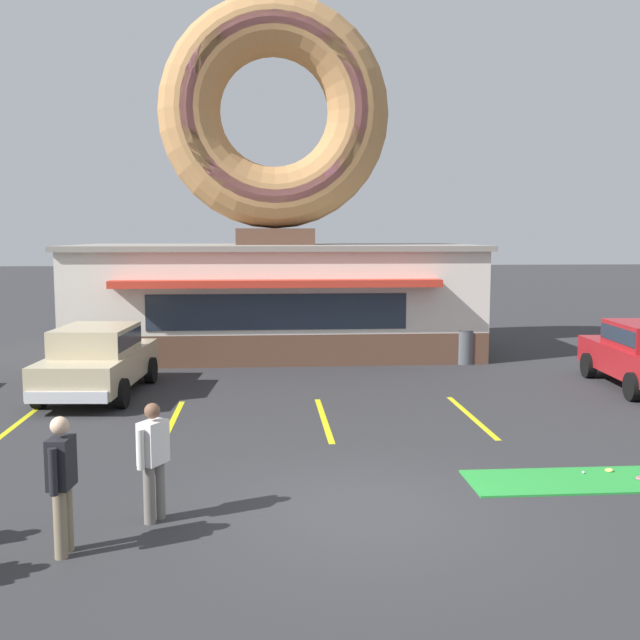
{
  "coord_description": "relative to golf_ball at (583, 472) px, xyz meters",
  "views": [
    {
      "loc": [
        -1.33,
        -9.59,
        3.67
      ],
      "look_at": [
        -0.22,
        5.0,
        2.0
      ],
      "focal_mm": 42.0,
      "sensor_mm": 36.0,
      "label": 1
    }
  ],
  "objects": [
    {
      "name": "donut_shop_building",
      "position": [
        -4.49,
        12.75,
        3.69
      ],
      "size": [
        12.3,
        6.75,
        10.96
      ],
      "color": "brown",
      "rests_on": "ground"
    },
    {
      "name": "car_champagne",
      "position": [
        -8.67,
        6.47,
        0.82
      ],
      "size": [
        2.23,
        4.67,
        1.6
      ],
      "color": "#BCAD89",
      "rests_on": "ground"
    },
    {
      "name": "pedestrian_hooded_kid",
      "position": [
        -7.19,
        -2.3,
        0.85
      ],
      "size": [
        0.28,
        0.59,
        1.63
      ],
      "color": "#7F7056",
      "rests_on": "ground"
    },
    {
      "name": "putting_mat",
      "position": [
        0.53,
        -0.27,
        -0.04
      ],
      "size": [
        4.77,
        1.18,
        0.03
      ],
      "primitive_type": "cube",
      "color": "green",
      "rests_on": "ground"
    },
    {
      "name": "parking_stripe_mid_left",
      "position": [
        -3.68,
        3.81,
        -0.05
      ],
      "size": [
        0.12,
        3.6,
        0.01
      ],
      "primitive_type": "cube",
      "color": "yellow",
      "rests_on": "ground"
    },
    {
      "name": "mini_donut_mid_centre",
      "position": [
        0.44,
        0.08,
        -0.0
      ],
      "size": [
        0.13,
        0.13,
        0.04
      ],
      "primitive_type": "torus",
      "color": "#E5C666",
      "rests_on": "putting_mat"
    },
    {
      "name": "pedestrian_blue_sweater_man",
      "position": [
        -6.29,
        -1.34,
        0.8
      ],
      "size": [
        0.4,
        0.53,
        1.55
      ],
      "color": "slate",
      "rests_on": "ground"
    },
    {
      "name": "parking_stripe_left",
      "position": [
        -6.68,
        3.81,
        -0.05
      ],
      "size": [
        0.12,
        3.6,
        0.01
      ],
      "primitive_type": "cube",
      "color": "yellow",
      "rests_on": "ground"
    },
    {
      "name": "ground_plane",
      "position": [
        -3.54,
        -1.19,
        -0.05
      ],
      "size": [
        160.0,
        160.0,
        0.0
      ],
      "primitive_type": "plane",
      "color": "#2D2D30"
    },
    {
      "name": "golf_ball",
      "position": [
        0.0,
        0.0,
        0.0
      ],
      "size": [
        0.04,
        0.04,
        0.04
      ],
      "primitive_type": "sphere",
      "color": "white",
      "rests_on": "putting_mat"
    },
    {
      "name": "parking_stripe_far_left",
      "position": [
        -9.68,
        3.81,
        -0.05
      ],
      "size": [
        0.12,
        3.6,
        0.01
      ],
      "primitive_type": "cube",
      "color": "yellow",
      "rests_on": "ground"
    },
    {
      "name": "parking_stripe_centre",
      "position": [
        -0.68,
        3.81,
        -0.05
      ],
      "size": [
        0.12,
        3.6,
        0.01
      ],
      "primitive_type": "cube",
      "color": "yellow",
      "rests_on": "ground"
    },
    {
      "name": "mini_donut_near_right",
      "position": [
        0.73,
        -0.33,
        -0.0
      ],
      "size": [
        0.13,
        0.13,
        0.04
      ],
      "primitive_type": "torus",
      "color": "#D8667F",
      "rests_on": "putting_mat"
    },
    {
      "name": "trash_bin",
      "position": [
        0.84,
        10.0,
        0.45
      ],
      "size": [
        0.57,
        0.57,
        0.97
      ],
      "color": "#51565B",
      "rests_on": "ground"
    }
  ]
}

